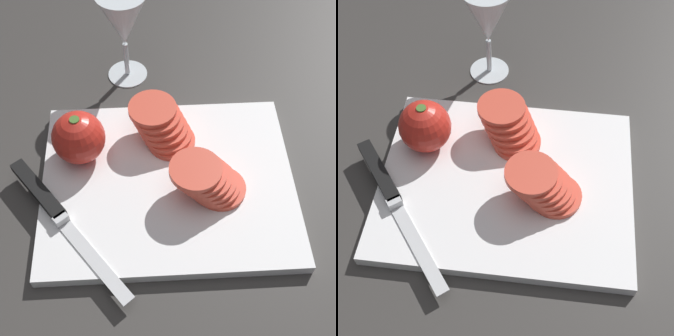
{
  "view_description": "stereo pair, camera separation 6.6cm",
  "coord_description": "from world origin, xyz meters",
  "views": [
    {
      "loc": [
        0.09,
        0.37,
        0.58
      ],
      "look_at": [
        0.06,
        -0.01,
        0.05
      ],
      "focal_mm": 50.0,
      "sensor_mm": 36.0,
      "label": 1
    },
    {
      "loc": [
        0.02,
        0.37,
        0.58
      ],
      "look_at": [
        0.06,
        -0.01,
        0.05
      ],
      "focal_mm": 50.0,
      "sensor_mm": 36.0,
      "label": 2
    }
  ],
  "objects": [
    {
      "name": "ground_plane",
      "position": [
        0.0,
        0.0,
        0.0
      ],
      "size": [
        3.0,
        3.0,
        0.0
      ],
      "primitive_type": "plane",
      "color": "#383533"
    },
    {
      "name": "cutting_board",
      "position": [
        0.06,
        -0.01,
        0.01
      ],
      "size": [
        0.37,
        0.29,
        0.02
      ],
      "color": "white",
      "rests_on": "ground_plane"
    },
    {
      "name": "wine_glass",
      "position": [
        0.12,
        -0.26,
        0.11
      ],
      "size": [
        0.08,
        0.08,
        0.16
      ],
      "color": "silver",
      "rests_on": "ground_plane"
    },
    {
      "name": "whole_tomato",
      "position": [
        0.19,
        -0.07,
        0.06
      ],
      "size": [
        0.08,
        0.08,
        0.08
      ],
      "color": "red",
      "rests_on": "cutting_board"
    },
    {
      "name": "knife",
      "position": [
        0.24,
        0.02,
        0.02
      ],
      "size": [
        0.18,
        0.22,
        0.01
      ],
      "rotation": [
        0.0,
        0.0,
        2.23
      ],
      "color": "silver",
      "rests_on": "cutting_board"
    },
    {
      "name": "tomato_slice_stack_near",
      "position": [
        0.01,
        0.01,
        0.04
      ],
      "size": [
        0.11,
        0.08,
        0.05
      ],
      "color": "#DB4C38",
      "rests_on": "cutting_board"
    },
    {
      "name": "tomato_slice_stack_far",
      "position": [
        0.07,
        -0.09,
        0.04
      ],
      "size": [
        0.1,
        0.1,
        0.05
      ],
      "color": "#DB4C38",
      "rests_on": "cutting_board"
    }
  ]
}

